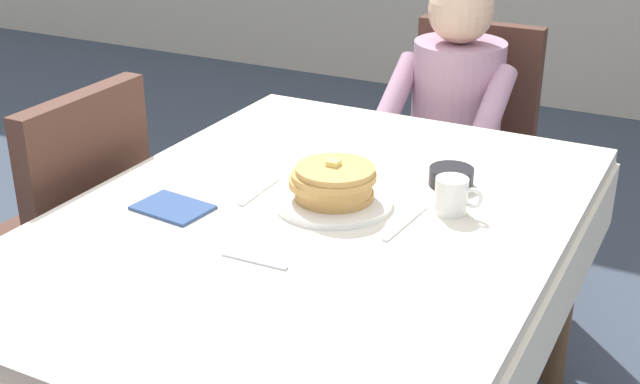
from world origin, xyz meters
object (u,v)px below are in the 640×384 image
object	(u,v)px
breakfast_stack	(333,182)
cup_coffee	(452,196)
dining_table_main	(312,249)
spoon_near_edge	(254,261)
chair_diner	(465,141)
diner_person	(452,116)
fork_left_of_plate	(260,191)
chair_left_side	(67,228)
knife_right_of_plate	(405,223)
plate_breakfast	(333,201)
bowl_butter	(451,177)

from	to	relation	value
breakfast_stack	cup_coffee	world-z (taller)	breakfast_stack
dining_table_main	spoon_near_edge	xyz separation A→B (m)	(0.00, -0.25, 0.09)
breakfast_stack	chair_diner	bearing A→B (deg)	91.61
diner_person	spoon_near_edge	world-z (taller)	diner_person
breakfast_stack	cup_coffee	bearing A→B (deg)	18.71
diner_person	fork_left_of_plate	size ratio (longest dim) A/B	6.22
chair_diner	chair_left_side	world-z (taller)	same
chair_left_side	cup_coffee	world-z (taller)	chair_left_side
fork_left_of_plate	knife_right_of_plate	world-z (taller)	same
chair_left_side	plate_breakfast	world-z (taller)	chair_left_side
chair_diner	plate_breakfast	distance (m)	1.12
knife_right_of_plate	spoon_near_edge	distance (m)	0.37
chair_diner	fork_left_of_plate	size ratio (longest dim) A/B	5.17
chair_left_side	plate_breakfast	xyz separation A→B (m)	(0.79, 0.07, 0.22)
bowl_butter	knife_right_of_plate	bearing A→B (deg)	-93.83
chair_diner	bowl_butter	size ratio (longest dim) A/B	8.45
cup_coffee	fork_left_of_plate	xyz separation A→B (m)	(-0.45, -0.11, -0.04)
fork_left_of_plate	chair_left_side	bearing A→B (deg)	93.70
dining_table_main	plate_breakfast	distance (m)	0.12
dining_table_main	knife_right_of_plate	xyz separation A→B (m)	(0.21, 0.05, 0.09)
cup_coffee	bowl_butter	world-z (taller)	cup_coffee
dining_table_main	chair_diner	xyz separation A→B (m)	(-0.01, 1.17, -0.12)
dining_table_main	knife_right_of_plate	bearing A→B (deg)	14.06
breakfast_stack	spoon_near_edge	xyz separation A→B (m)	(-0.02, -0.32, -0.06)
plate_breakfast	knife_right_of_plate	world-z (taller)	plate_breakfast
diner_person	plate_breakfast	world-z (taller)	diner_person
plate_breakfast	bowl_butter	world-z (taller)	bowl_butter
dining_table_main	diner_person	size ratio (longest dim) A/B	1.36
cup_coffee	fork_left_of_plate	size ratio (longest dim) A/B	0.63
chair_diner	chair_left_side	xyz separation A→B (m)	(-0.76, -1.17, 0.00)
dining_table_main	chair_left_side	bearing A→B (deg)	180.00
dining_table_main	diner_person	world-z (taller)	diner_person
chair_diner	chair_left_side	bearing A→B (deg)	57.04
chair_left_side	cup_coffee	xyz separation A→B (m)	(1.05, 0.16, 0.25)
chair_diner	spoon_near_edge	size ratio (longest dim) A/B	6.20
dining_table_main	bowl_butter	bearing A→B (deg)	53.82
spoon_near_edge	breakfast_stack	bearing A→B (deg)	84.89
dining_table_main	spoon_near_edge	world-z (taller)	spoon_near_edge
diner_person	chair_diner	bearing A→B (deg)	-90.00
plate_breakfast	bowl_butter	bearing A→B (deg)	48.69
fork_left_of_plate	plate_breakfast	bearing A→B (deg)	-85.27
bowl_butter	fork_left_of_plate	world-z (taller)	bowl_butter
dining_table_main	breakfast_stack	distance (m)	0.16
breakfast_stack	spoon_near_edge	distance (m)	0.33
diner_person	spoon_near_edge	bearing A→B (deg)	90.55
diner_person	knife_right_of_plate	world-z (taller)	diner_person
dining_table_main	breakfast_stack	bearing A→B (deg)	74.81
cup_coffee	spoon_near_edge	size ratio (longest dim) A/B	0.75
bowl_butter	breakfast_stack	bearing A→B (deg)	-130.86
bowl_butter	cup_coffee	bearing A→B (deg)	-70.32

